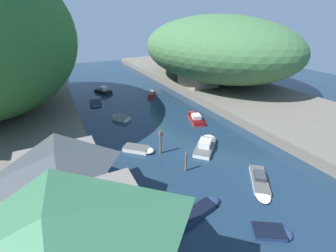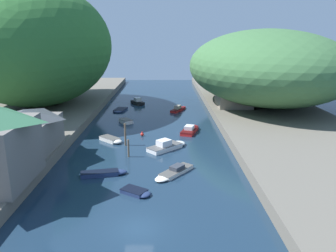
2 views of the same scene
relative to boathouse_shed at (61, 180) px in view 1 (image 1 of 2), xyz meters
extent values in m
plane|color=#192D42|center=(15.37, 14.20, -4.18)|extent=(130.00, 130.00, 0.00)
cube|color=#666056|center=(37.96, 14.20, -3.46)|extent=(22.00, 120.00, 1.44)
ellipsoid|color=#3D6B3D|center=(39.06, 30.43, 5.06)|extent=(32.31, 45.23, 15.61)
pyramid|color=#38704C|center=(-0.30, -9.66, 4.46)|extent=(9.72, 9.07, 2.02)
cube|color=slate|center=(0.00, 0.00, -0.74)|extent=(6.84, 8.83, 4.00)
pyramid|color=#3D4247|center=(0.00, 0.00, 1.92)|extent=(7.39, 9.54, 1.32)
cube|color=gray|center=(31.84, 26.89, -0.86)|extent=(6.75, 7.72, 3.75)
pyramid|color=#38704C|center=(31.84, 26.89, 1.93)|extent=(7.29, 8.34, 1.84)
cube|color=silver|center=(18.97, -4.27, -3.98)|extent=(4.23, 4.71, 0.41)
ellipsoid|color=silver|center=(17.46, -6.12, -3.98)|extent=(2.67, 2.80, 0.41)
cube|color=#504E4A|center=(18.97, -4.27, -3.76)|extent=(4.31, 4.80, 0.03)
cube|color=#333842|center=(19.06, -4.15, -3.53)|extent=(1.91, 1.99, 0.49)
cube|color=silver|center=(9.16, 7.89, -3.88)|extent=(3.51, 3.42, 0.60)
ellipsoid|color=silver|center=(10.39, 6.75, -3.88)|extent=(2.23, 2.23, 0.60)
cube|color=#504E4A|center=(9.16, 7.89, -3.56)|extent=(3.58, 3.49, 0.03)
cube|color=red|center=(21.71, 12.35, -3.89)|extent=(3.38, 5.25, 0.58)
ellipsoid|color=red|center=(22.47, 14.67, -3.89)|extent=(2.52, 2.90, 0.58)
cube|color=#450A0A|center=(21.71, 12.35, -3.59)|extent=(3.44, 5.36, 0.03)
cube|color=silver|center=(21.66, 12.20, -3.27)|extent=(1.83, 2.05, 0.67)
cube|color=white|center=(17.59, 3.93, -3.88)|extent=(5.15, 4.98, 0.60)
ellipsoid|color=white|center=(19.44, 5.63, -3.88)|extent=(3.22, 3.19, 0.60)
cube|color=#525252|center=(17.59, 3.93, -3.57)|extent=(5.25, 5.08, 0.03)
cube|color=silver|center=(17.47, 3.82, -3.14)|extent=(2.31, 2.29, 0.88)
cube|color=navy|center=(7.99, 29.10, -4.00)|extent=(2.78, 4.02, 0.35)
ellipsoid|color=navy|center=(7.66, 27.28, -4.00)|extent=(2.34, 2.18, 0.35)
cube|color=black|center=(7.99, 29.10, -3.81)|extent=(2.83, 4.10, 0.03)
cube|color=red|center=(20.37, 28.58, -3.94)|extent=(3.41, 4.98, 0.48)
ellipsoid|color=red|center=(21.46, 30.77, -3.94)|extent=(2.26, 2.77, 0.48)
cube|color=#450A0A|center=(20.37, 28.58, -3.68)|extent=(3.48, 5.08, 0.03)
cube|color=#9E937F|center=(20.30, 28.45, -3.33)|extent=(1.62, 1.96, 0.73)
cube|color=black|center=(11.11, 35.84, -3.85)|extent=(3.59, 4.57, 0.65)
ellipsoid|color=black|center=(10.16, 37.69, -3.85)|extent=(2.56, 2.68, 0.65)
cube|color=black|center=(11.11, 35.84, -3.51)|extent=(3.67, 4.66, 0.03)
cube|color=silver|center=(11.17, 35.72, -3.08)|extent=(1.85, 1.90, 0.89)
cube|color=navy|center=(10.09, -5.00, -3.92)|extent=(4.37, 2.08, 0.52)
ellipsoid|color=navy|center=(12.15, -4.59, -3.92)|extent=(2.30, 1.60, 0.52)
cube|color=black|center=(10.09, -5.00, -3.64)|extent=(4.46, 2.12, 0.03)
cube|color=silver|center=(10.36, 18.62, -3.85)|extent=(2.84, 3.13, 0.67)
ellipsoid|color=silver|center=(9.62, 19.73, -3.85)|extent=(2.03, 1.97, 0.67)
cube|color=#504E4A|center=(10.36, 18.62, -3.50)|extent=(2.89, 3.19, 0.03)
cube|color=navy|center=(14.47, -9.38, -3.97)|extent=(2.96, 2.66, 0.42)
ellipsoid|color=navy|center=(15.54, -10.05, -3.97)|extent=(1.85, 1.91, 0.42)
cube|color=black|center=(14.47, -9.38, -3.74)|extent=(3.02, 2.71, 0.03)
cylinder|color=brown|center=(12.78, 1.08, -3.02)|extent=(0.25, 0.25, 2.32)
sphere|color=brown|center=(12.78, 1.08, -1.81)|extent=(0.22, 0.22, 0.22)
cylinder|color=brown|center=(11.81, 5.83, -2.57)|extent=(0.29, 0.29, 3.21)
sphere|color=brown|center=(11.81, 5.83, -0.91)|extent=(0.26, 0.26, 0.26)
sphere|color=red|center=(13.94, 10.45, -3.90)|extent=(0.55, 0.55, 0.55)
cone|color=red|center=(13.94, 10.45, -3.49)|extent=(0.28, 0.28, 0.28)
cylinder|color=#282D3D|center=(2.69, -0.20, -2.31)|extent=(0.13, 0.13, 0.85)
cylinder|color=#282D3D|center=(2.66, -0.02, -2.31)|extent=(0.13, 0.13, 0.85)
cube|color=gold|center=(2.68, -0.11, -1.58)|extent=(0.28, 0.41, 0.62)
sphere|color=beige|center=(2.68, -0.11, -1.16)|extent=(0.22, 0.22, 0.22)
camera|label=1|loc=(1.12, -17.03, 12.07)|focal=24.00mm
camera|label=2|loc=(17.72, -39.95, 11.48)|focal=35.00mm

